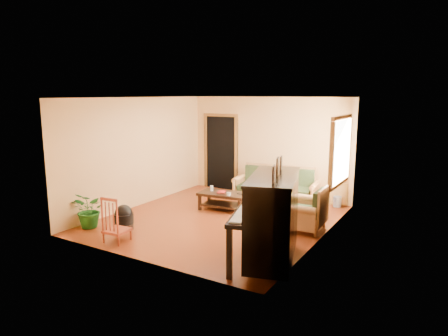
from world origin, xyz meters
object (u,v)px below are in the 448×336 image
Objects in this scene: coffee_table at (224,201)px; red_chair at (116,219)px; piano at (273,220)px; footstool at (124,220)px; armchair at (305,208)px; ceramic_crock at (337,202)px; sofa at (275,184)px; potted_plant at (90,210)px.

red_chair is at bearing -102.92° from coffee_table.
piano is 4.17× the size of footstool.
armchair is 3.63× the size of ceramic_crock.
sofa is 2.13m from armchair.
footstool is 1.57× the size of ceramic_crock.
sofa is 8.22× the size of ceramic_crock.
piano is at bearing 0.16° from footstool.
red_chair is at bearing -123.13° from ceramic_crock.
potted_plant reaches higher than ceramic_crock.
ceramic_crock is at bearing 36.03° from coffee_table.
sofa reaches higher than red_chair.
piano reaches higher than coffee_table.
ceramic_crock is (1.48, 0.33, -0.32)m from sofa.
coffee_table is 4.51× the size of ceramic_crock.
ceramic_crock is 5.64m from potted_plant.
coffee_table is 0.69× the size of piano.
potted_plant is (-1.67, -2.47, 0.16)m from coffee_table.
ceramic_crock is at bearing 51.70° from red_chair.
ceramic_crock is (0.12, 1.98, -0.33)m from armchair.
sofa is at bearing 66.03° from red_chair.
piano is 3.85m from ceramic_crock.
armchair reaches higher than red_chair.
ceramic_crock is at bearing 72.97° from piano.
sofa is 3.78m from piano.
armchair reaches higher than sofa.
sofa is 1.51m from coffee_table.
sofa is 2.39× the size of red_chair.
armchair reaches higher than potted_plant.
sofa is 1.82× the size of coffee_table.
potted_plant is (-3.89, -4.09, 0.24)m from ceramic_crock.
potted_plant is (-0.65, -0.28, 0.18)m from footstool.
ceramic_crock is at bearing 6.00° from sofa.
footstool is at bearing -123.42° from sofa.
piano is 2.21× the size of potted_plant.
coffee_table is 2.75m from ceramic_crock.
footstool is 0.53× the size of potted_plant.
armchair is 3.63m from red_chair.
sofa reaches higher than footstool.
armchair is (1.35, -1.65, 0.01)m from sofa.
armchair is 0.56× the size of piano.
coffee_table is at bearing -143.97° from ceramic_crock.
armchair is at bearing -57.14° from sofa.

